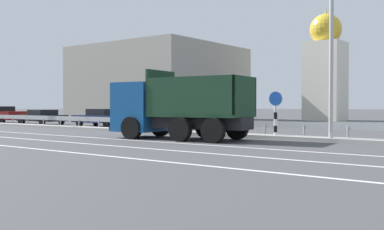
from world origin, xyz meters
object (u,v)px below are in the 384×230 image
at_px(median_road_sign, 276,114).
at_px(parked_car_1, 1,114).
at_px(church_tower, 325,69).
at_px(street_lamp_1, 330,13).
at_px(parked_car_2, 42,117).
at_px(dump_truck, 165,111).
at_px(parked_car_3, 101,118).
at_px(parked_car_4, 154,118).

relative_size(median_road_sign, parked_car_1, 0.45).
xyz_separation_m(median_road_sign, church_tower, (-7.41, 26.19, 4.17)).
distance_m(street_lamp_1, parked_car_2, 25.62).
bearing_deg(church_tower, dump_truck, -83.98).
distance_m(median_road_sign, church_tower, 27.54).
distance_m(median_road_sign, parked_car_1, 28.54).
height_order(street_lamp_1, parked_car_2, street_lamp_1).
distance_m(street_lamp_1, parked_car_3, 19.26).
bearing_deg(street_lamp_1, dump_truck, -160.76).
relative_size(street_lamp_1, parked_car_2, 2.16).
xyz_separation_m(street_lamp_1, parked_car_1, (-31.06, 3.13, -4.71)).
bearing_deg(median_road_sign, church_tower, 105.80).
bearing_deg(parked_car_4, church_tower, 168.82).
relative_size(dump_truck, median_road_sign, 3.08).
relative_size(street_lamp_1, church_tower, 0.83).
xyz_separation_m(median_road_sign, parked_car_1, (-28.40, 2.77, -0.41)).
xyz_separation_m(dump_truck, parked_car_2, (-17.94, 5.62, -0.67)).
height_order(parked_car_1, parked_car_2, parked_car_1).
relative_size(parked_car_1, parked_car_4, 1.20).
relative_size(parked_car_3, church_tower, 0.39).
height_order(median_road_sign, parked_car_2, median_road_sign).
xyz_separation_m(dump_truck, parked_car_4, (-6.25, 6.18, -0.59)).
height_order(parked_car_3, church_tower, church_tower).
bearing_deg(dump_truck, parked_car_2, 66.67).
height_order(median_road_sign, parked_car_3, median_road_sign).
height_order(street_lamp_1, parked_car_3, street_lamp_1).
distance_m(parked_car_1, parked_car_4, 17.82).
distance_m(parked_car_3, church_tower, 24.82).
bearing_deg(median_road_sign, parked_car_3, 168.27).
bearing_deg(dump_truck, street_lamp_1, -76.71).
relative_size(parked_car_3, parked_car_4, 1.12).
bearing_deg(street_lamp_1, church_tower, 110.76).
bearing_deg(parked_car_1, street_lamp_1, 80.01).
relative_size(dump_truck, church_tower, 0.58).
height_order(parked_car_4, church_tower, church_tower).
height_order(dump_truck, parked_car_1, dump_truck).
relative_size(dump_truck, parked_car_3, 1.49).
relative_size(median_road_sign, street_lamp_1, 0.23).
xyz_separation_m(parked_car_2, church_tower, (14.88, 23.39, 4.70)).
distance_m(parked_car_2, parked_car_4, 11.71).
xyz_separation_m(parked_car_1, parked_car_3, (12.76, 0.48, -0.09)).
bearing_deg(parked_car_3, church_tower, -20.99).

